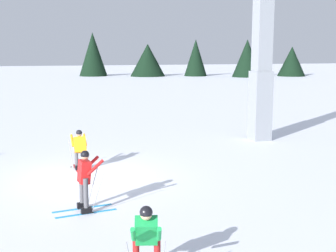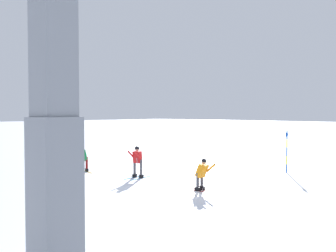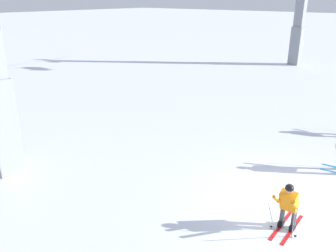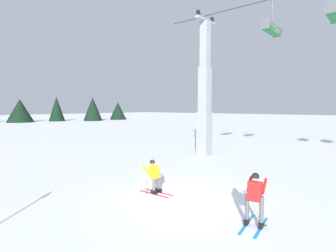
% 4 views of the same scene
% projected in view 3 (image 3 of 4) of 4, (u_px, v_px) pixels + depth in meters
% --- Properties ---
extents(ground_plane, '(260.00, 260.00, 0.00)m').
position_uv_depth(ground_plane, '(295.00, 205.00, 10.36)').
color(ground_plane, white).
extents(skier_carving_main, '(1.58, 0.72, 1.53)m').
position_uv_depth(skier_carving_main, '(289.00, 204.00, 9.00)').
color(skier_carving_main, red).
rests_on(skier_carving_main, ground_plane).
extents(lift_tower_far, '(0.90, 2.67, 10.52)m').
position_uv_depth(lift_tower_far, '(300.00, 15.00, 30.07)').
color(lift_tower_far, gray).
rests_on(lift_tower_far, ground_plane).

